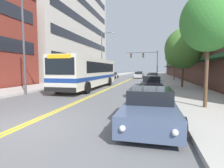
{
  "coord_description": "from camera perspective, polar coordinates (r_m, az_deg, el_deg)",
  "views": [
    {
      "loc": [
        4.44,
        -5.18,
        1.99
      ],
      "look_at": [
        -1.0,
        17.77,
        -0.03
      ],
      "focal_mm": 28.0,
      "sensor_mm": 36.0,
      "label": 1
    }
  ],
  "objects": [
    {
      "name": "street_lamp_left_near",
      "position": [
        15.42,
        -26.36,
        17.04
      ],
      "size": [
        2.11,
        0.28,
        9.22
      ],
      "color": "#47474C",
      "rests_on": "ground_plane"
    },
    {
      "name": "centre_line",
      "position": [
        42.46,
        7.32,
        2.17
      ],
      "size": [
        0.34,
        106.0,
        0.01
      ],
      "color": "yellow",
      "rests_on": "ground_plane"
    },
    {
      "name": "car_dark_grey_parked_right_far",
      "position": [
        34.02,
        13.12,
        2.46
      ],
      "size": [
        2.16,
        4.28,
        1.32
      ],
      "color": "#38383D",
      "rests_on": "ground_plane"
    },
    {
      "name": "car_red_parked_left_far",
      "position": [
        32.27,
        -2.48,
        2.4
      ],
      "size": [
        2.1,
        4.53,
        1.25
      ],
      "color": "maroon",
      "rests_on": "ground_plane"
    },
    {
      "name": "street_tree_right_near",
      "position": [
        9.66,
        29.04,
        17.48
      ],
      "size": [
        2.56,
        2.56,
        5.45
      ],
      "color": "brown",
      "rests_on": "sidewalk_right"
    },
    {
      "name": "office_tower_left",
      "position": [
        42.54,
        -16.1,
        17.86
      ],
      "size": [
        12.08,
        30.23,
        23.33
      ],
      "color": "#BCB7AD",
      "rests_on": "ground_plane"
    },
    {
      "name": "city_bus",
      "position": [
        18.43,
        -7.17,
        4.08
      ],
      "size": [
        2.9,
        12.06,
        3.07
      ],
      "color": "silver",
      "rests_on": "ground_plane"
    },
    {
      "name": "street_lamp_left_far",
      "position": [
        34.1,
        -2.81,
        10.45
      ],
      "size": [
        2.52,
        0.28,
        8.98
      ],
      "color": "#47474C",
      "rests_on": "ground_plane"
    },
    {
      "name": "car_slate_blue_parked_right_foreground",
      "position": [
        6.68,
        12.25,
        -7.27
      ],
      "size": [
        2.04,
        4.74,
        1.27
      ],
      "color": "#475675",
      "rests_on": "ground_plane"
    },
    {
      "name": "street_tree_right_mid",
      "position": [
        19.16,
        22.28,
        10.6
      ],
      "size": [
        3.65,
        3.65,
        5.87
      ],
      "color": "brown",
      "rests_on": "sidewalk_right"
    },
    {
      "name": "car_white_parked_right_mid",
      "position": [
        26.63,
        13.0,
        1.78
      ],
      "size": [
        2.15,
        4.44,
        1.26
      ],
      "color": "white",
      "rests_on": "ground_plane"
    },
    {
      "name": "sidewalk_right",
      "position": [
        42.33,
        17.44,
        2.08
      ],
      "size": [
        3.95,
        106.0,
        0.16
      ],
      "color": "#B2ADA5",
      "rests_on": "ground_plane"
    },
    {
      "name": "traffic_signal_mast",
      "position": [
        38.25,
        11.05,
        8.13
      ],
      "size": [
        6.61,
        0.38,
        5.87
      ],
      "color": "#47474C",
      "rests_on": "ground_plane"
    },
    {
      "name": "car_champagne_parked_left_near",
      "position": [
        38.21,
        0.13,
        2.81
      ],
      "size": [
        2.07,
        4.64,
        1.29
      ],
      "color": "beige",
      "rests_on": "ground_plane"
    },
    {
      "name": "car_charcoal_parked_right_end",
      "position": [
        17.05,
        12.78,
        0.14
      ],
      "size": [
        2.09,
        4.22,
        1.34
      ],
      "color": "#232328",
      "rests_on": "ground_plane"
    },
    {
      "name": "street_tree_right_far",
      "position": [
        31.41,
        19.79,
        8.56
      ],
      "size": [
        3.1,
        3.1,
        5.71
      ],
      "color": "brown",
      "rests_on": "sidewalk_right"
    },
    {
      "name": "sidewalk_left",
      "position": [
        43.87,
        -2.44,
        2.4
      ],
      "size": [
        3.95,
        106.0,
        0.16
      ],
      "color": "#B2ADA5",
      "rests_on": "ground_plane"
    },
    {
      "name": "storefront_row_right",
      "position": [
        43.25,
        25.89,
        7.67
      ],
      "size": [
        9.1,
        68.0,
        8.9
      ],
      "color": "brown",
      "rests_on": "ground_plane"
    },
    {
      "name": "car_black_moving_lead",
      "position": [
        52.91,
        9.11,
        3.33
      ],
      "size": [
        2.02,
        4.55,
        1.31
      ],
      "color": "black",
      "rests_on": "ground_plane"
    },
    {
      "name": "ground_plane",
      "position": [
        42.46,
        7.32,
        2.17
      ],
      "size": [
        240.0,
        240.0,
        0.0
      ],
      "primitive_type": "plane",
      "color": "slate"
    },
    {
      "name": "car_silver_moving_second",
      "position": [
        39.12,
        8.74,
        2.87
      ],
      "size": [
        2.05,
        4.84,
        1.39
      ],
      "color": "#B7B7BC",
      "rests_on": "ground_plane"
    }
  ]
}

